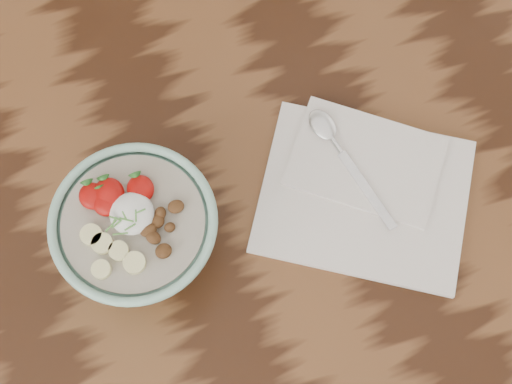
% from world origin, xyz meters
% --- Properties ---
extents(table, '(1.60, 0.90, 0.75)m').
position_xyz_m(table, '(0.00, 0.00, 0.66)').
color(table, black).
rests_on(table, ground).
extents(breakfast_bowl, '(0.17, 0.17, 0.11)m').
position_xyz_m(breakfast_bowl, '(-0.05, -0.03, 0.81)').
color(breakfast_bowl, '#8FC1AE').
rests_on(breakfast_bowl, table).
extents(napkin, '(0.30, 0.29, 0.01)m').
position_xyz_m(napkin, '(0.21, -0.07, 0.76)').
color(napkin, white).
rests_on(napkin, table).
extents(spoon, '(0.05, 0.17, 0.01)m').
position_xyz_m(spoon, '(0.19, -0.00, 0.77)').
color(spoon, silver).
rests_on(spoon, napkin).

